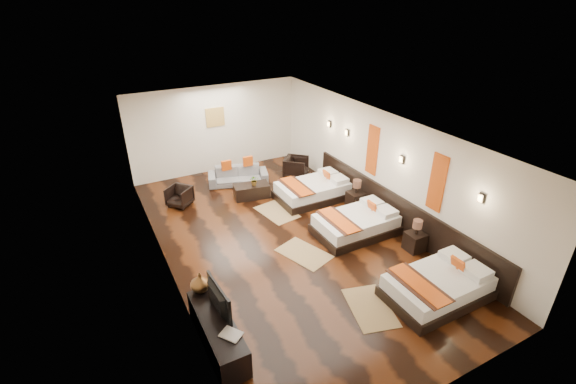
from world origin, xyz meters
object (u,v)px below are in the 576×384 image
nightstand_a (415,240)px  nightstand_b (356,198)px  tv_console (217,332)px  coffee_table (252,191)px  armchair_left (179,196)px  bed_far (313,190)px  table_plant (254,180)px  bed_near (438,286)px  sofa (238,176)px  book (227,340)px  figurine (200,282)px  bed_mid (356,224)px  tv (214,300)px  armchair_right (296,167)px

nightstand_a → nightstand_b: bearing=90.0°
tv_console → coffee_table: 5.41m
armchair_left → bed_far: bearing=27.6°
tv_console → coffee_table: size_ratio=1.80×
table_plant → coffee_table: bearing=142.8°
bed_near → nightstand_a: nightstand_a is taller
bed_near → tv_console: bearing=168.0°
bed_near → sofa: 6.83m
bed_near → nightstand_b: (0.75, 3.68, 0.03)m
book → figurine: (0.00, 1.33, 0.17)m
coffee_table → nightstand_b: bearing=-40.1°
book → bed_mid: bearing=28.1°
nightstand_a → sofa: bearing=113.5°
nightstand_b → bed_near: bearing=-101.5°
bed_far → tv: bearing=-138.9°
tv_console → nightstand_a: bearing=6.0°
nightstand_b → tv_console: (-4.94, -2.79, -0.02)m
sofa → armchair_left: armchair_left is taller
sofa → armchair_right: armchair_right is taller
tv_console → armchair_right: (4.50, 5.37, 0.05)m
table_plant → bed_far: bearing=-30.2°
tv_console → sofa: size_ratio=1.00×
figurine → nightstand_a: bearing=-3.6°
bed_near → armchair_left: 7.04m
sofa → armchair_left: (-1.96, -0.55, 0.01)m
bed_far → figurine: (-4.20, -2.98, 0.47)m
coffee_table → sofa: bearing=90.0°
bed_near → bed_mid: size_ratio=1.01×
bed_far → sofa: 2.48m
nightstand_b → book: (-4.94, -3.29, 0.27)m
nightstand_b → armchair_left: nightstand_b is taller
sofa → armchair_left: bearing=-147.4°
bed_far → table_plant: (-1.46, 0.85, 0.28)m
bed_mid → nightstand_a: 1.44m
nightstand_a → figurine: figurine is taller
tv_console → table_plant: 5.41m
nightstand_b → nightstand_a: bearing=-90.0°
bed_mid → figurine: 4.32m
bed_far → sofa: size_ratio=1.12×
tv → book: 0.73m
nightstand_a → coffee_table: nightstand_a is taller
nightstand_a → sofa: nightstand_a is taller
nightstand_a → armchair_left: nightstand_a is taller
tv_console → armchair_right: size_ratio=2.51×
bed_mid → bed_far: size_ratio=0.98×
armchair_right → coffee_table: bearing=152.2°
armchair_left → coffee_table: 2.03m
nightstand_b → table_plant: nightstand_b is taller
coffee_table → table_plant: (0.07, -0.06, 0.35)m
bed_mid → sofa: bed_mid is taller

